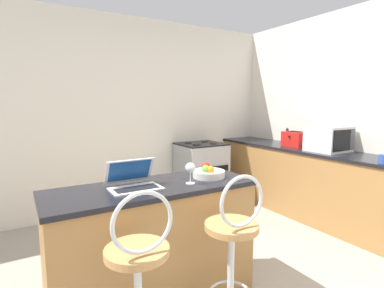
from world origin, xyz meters
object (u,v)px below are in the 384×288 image
pepper_mill (287,136)px  fruit_bowl (208,173)px  stove_range (201,173)px  microwave (329,139)px  toaster (295,139)px  mug_blue (384,159)px  laptop (133,181)px  bar_stool_far (233,258)px  bar_stool_near (139,288)px  wine_glass_tall (190,169)px

pepper_mill → fruit_bowl: pepper_mill is taller
stove_range → microwave: bearing=-55.7°
toaster → fruit_bowl: (-1.94, -0.81, -0.06)m
mug_blue → fruit_bowl: 1.80m
pepper_mill → fruit_bowl: 2.42m
fruit_bowl → mug_blue: bearing=-13.2°
laptop → mug_blue: 2.40m
mug_blue → bar_stool_far: bearing=-176.9°
microwave → toaster: 0.48m
microwave → laptop: bearing=-173.2°
bar_stool_near → microwave: (2.75, 0.85, 0.54)m
fruit_bowl → pepper_mill: bearing=27.9°
bar_stool_near → pepper_mill: bearing=29.4°
toaster → fruit_bowl: toaster is taller
pepper_mill → mug_blue: size_ratio=2.13×
wine_glass_tall → fruit_bowl: bearing=22.1°
toaster → fruit_bowl: bearing=-157.3°
laptop → stove_range: laptop is taller
laptop → wine_glass_tall: (0.39, -0.11, 0.06)m
bar_stool_far → fruit_bowl: bar_stool_far is taller
toaster → stove_range: (-0.92, 0.91, -0.54)m
wine_glass_tall → pepper_mill: bearing=27.4°
microwave → pepper_mill: bearing=77.9°
toaster → pepper_mill: 0.37m
pepper_mill → mug_blue: (-0.39, -1.54, -0.06)m
toaster → stove_range: size_ratio=0.33×
bar_stool_near → bar_stool_far: (0.62, 0.00, 0.00)m
toaster → laptop: bearing=-162.9°
laptop → mug_blue: laptop is taller
bar_stool_far → laptop: (-0.45, 0.54, 0.44)m
laptop → bar_stool_near: bearing=-107.6°
microwave → pepper_mill: size_ratio=2.05×
toaster → wine_glass_tall: (-2.16, -0.90, 0.01)m
bar_stool_near → bar_stool_far: size_ratio=1.00×
mug_blue → stove_range: bearing=108.9°
bar_stool_far → fruit_bowl: (0.15, 0.51, 0.42)m
microwave → toaster: bearing=93.0°
stove_range → mug_blue: 2.30m
bar_stool_far → mug_blue: bearing=3.1°
laptop → stove_range: (1.63, 1.69, -0.49)m
bar_stool_far → wine_glass_tall: 0.66m
mug_blue → toaster: bearing=81.1°
microwave → wine_glass_tall: microwave is taller
stove_range → fruit_bowl: (-1.02, -1.72, 0.48)m
toaster → fruit_bowl: 2.11m
laptop → pepper_mill: pepper_mill is taller
toaster → mug_blue: 1.24m
stove_range → fruit_bowl: bearing=-120.8°
microwave → mug_blue: size_ratio=4.36×
pepper_mill → microwave: bearing=-102.1°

